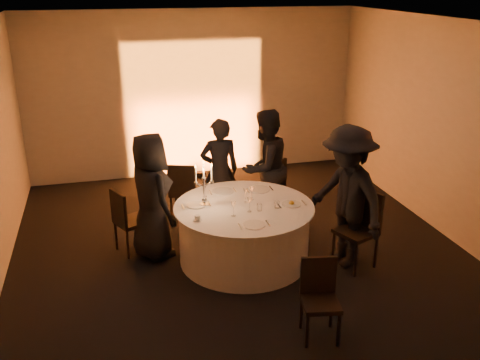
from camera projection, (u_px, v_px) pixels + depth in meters
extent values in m
plane|color=black|center=(244.00, 259.00, 7.09)|extent=(7.00, 7.00, 0.00)
plane|color=silver|center=(245.00, 25.00, 6.02)|extent=(7.00, 7.00, 0.00)
plane|color=#ADA8A0|center=(194.00, 94.00, 9.71)|extent=(7.00, 0.00, 7.00)
plane|color=#ADA8A0|center=(388.00, 315.00, 3.39)|extent=(7.00, 0.00, 7.00)
plane|color=#ADA8A0|center=(457.00, 134.00, 7.27)|extent=(0.00, 7.00, 7.00)
cube|color=black|center=(199.00, 175.00, 9.96)|extent=(0.25, 0.12, 0.10)
cylinder|color=black|center=(244.00, 258.00, 7.08)|extent=(0.60, 0.60, 0.03)
cylinder|color=black|center=(244.00, 234.00, 6.95)|extent=(0.20, 0.20, 0.75)
cylinder|color=white|center=(244.00, 234.00, 6.95)|extent=(1.68, 1.68, 0.75)
cylinder|color=white|center=(244.00, 207.00, 6.82)|extent=(1.80, 1.80, 0.02)
cube|color=black|center=(132.00, 221.00, 7.17)|extent=(0.52, 0.52, 0.05)
cube|color=black|center=(118.00, 208.00, 6.98)|extent=(0.20, 0.38, 0.45)
cylinder|color=black|center=(150.00, 237.00, 7.22)|extent=(0.04, 0.04, 0.42)
cylinder|color=black|center=(138.00, 228.00, 7.47)|extent=(0.04, 0.04, 0.42)
cylinder|color=black|center=(128.00, 244.00, 7.02)|extent=(0.04, 0.04, 0.42)
cylinder|color=black|center=(116.00, 235.00, 7.27)|extent=(0.04, 0.04, 0.42)
cube|color=black|center=(185.00, 192.00, 8.12)|extent=(0.52, 0.52, 0.05)
cube|color=black|center=(181.00, 180.00, 7.86)|extent=(0.40, 0.18, 0.47)
cylinder|color=black|center=(198.00, 201.00, 8.35)|extent=(0.04, 0.04, 0.44)
cylinder|color=black|center=(176.00, 201.00, 8.38)|extent=(0.04, 0.04, 0.44)
cylinder|color=black|center=(194.00, 211.00, 8.02)|extent=(0.04, 0.04, 0.44)
cylinder|color=black|center=(171.00, 210.00, 8.05)|extent=(0.04, 0.04, 0.44)
cube|color=black|center=(267.00, 188.00, 8.26)|extent=(0.56, 0.56, 0.05)
cube|color=black|center=(277.00, 176.00, 8.04)|extent=(0.38, 0.24, 0.47)
cylinder|color=black|center=(267.00, 195.00, 8.57)|extent=(0.04, 0.04, 0.44)
cylinder|color=black|center=(251.00, 201.00, 8.34)|extent=(0.04, 0.04, 0.44)
cylinder|color=black|center=(283.00, 202.00, 8.33)|extent=(0.04, 0.04, 0.44)
cylinder|color=black|center=(268.00, 208.00, 8.11)|extent=(0.04, 0.04, 0.44)
cube|color=black|center=(356.00, 232.00, 6.76)|extent=(0.57, 0.57, 0.05)
cube|color=black|center=(368.00, 209.00, 6.77)|extent=(0.20, 0.42, 0.50)
cylinder|color=black|center=(333.00, 248.00, 6.88)|extent=(0.04, 0.04, 0.47)
cylinder|color=black|center=(355.00, 260.00, 6.60)|extent=(0.04, 0.04, 0.47)
cylinder|color=black|center=(353.00, 240.00, 7.09)|extent=(0.04, 0.04, 0.47)
cylinder|color=black|center=(376.00, 251.00, 6.81)|extent=(0.04, 0.04, 0.47)
cube|color=black|center=(321.00, 303.00, 5.42)|extent=(0.43, 0.43, 0.05)
cube|color=black|center=(318.00, 275.00, 5.49)|extent=(0.37, 0.11, 0.42)
cylinder|color=black|center=(307.00, 331.00, 5.33)|extent=(0.04, 0.04, 0.40)
cylinder|color=black|center=(339.00, 329.00, 5.36)|extent=(0.04, 0.04, 0.40)
cylinder|color=black|center=(301.00, 312.00, 5.63)|extent=(0.04, 0.04, 0.40)
cylinder|color=black|center=(331.00, 311.00, 5.65)|extent=(0.04, 0.04, 0.40)
imported|color=black|center=(151.00, 196.00, 6.92)|extent=(0.80, 0.96, 1.69)
imported|color=black|center=(220.00, 171.00, 7.96)|extent=(0.59, 0.40, 1.60)
imported|color=black|center=(265.00, 167.00, 7.89)|extent=(1.06, 0.99, 1.74)
imported|color=black|center=(347.00, 197.00, 6.70)|extent=(1.01, 1.34, 1.85)
cylinder|color=white|center=(196.00, 205.00, 6.82)|extent=(0.25, 0.25, 0.01)
cube|color=silver|center=(183.00, 207.00, 6.78)|extent=(0.01, 0.17, 0.01)
cube|color=silver|center=(209.00, 204.00, 6.86)|extent=(0.02, 0.17, 0.01)
cylinder|color=white|center=(223.00, 191.00, 7.26)|extent=(0.30, 0.30, 0.01)
cube|color=silver|center=(211.00, 193.00, 7.22)|extent=(0.02, 0.17, 0.01)
cube|color=silver|center=(235.00, 190.00, 7.30)|extent=(0.01, 0.17, 0.01)
cylinder|color=white|center=(259.00, 189.00, 7.32)|extent=(0.29, 0.29, 0.01)
cube|color=silver|center=(247.00, 191.00, 7.28)|extent=(0.02, 0.17, 0.01)
cube|color=silver|center=(271.00, 188.00, 7.36)|extent=(0.01, 0.17, 0.01)
cylinder|color=white|center=(291.00, 204.00, 6.85)|extent=(0.25, 0.25, 0.01)
cube|color=silver|center=(279.00, 206.00, 6.81)|extent=(0.02, 0.17, 0.01)
cube|color=silver|center=(304.00, 203.00, 6.89)|extent=(0.01, 0.17, 0.01)
sphere|color=gold|center=(292.00, 201.00, 6.83)|extent=(0.07, 0.07, 0.07)
cylinder|color=white|center=(254.00, 225.00, 6.28)|extent=(0.27, 0.27, 0.01)
cube|color=silver|center=(240.00, 227.00, 6.24)|extent=(0.02, 0.17, 0.01)
cube|color=silver|center=(268.00, 223.00, 6.32)|extent=(0.02, 0.17, 0.01)
cylinder|color=white|center=(198.00, 220.00, 6.41)|extent=(0.11, 0.11, 0.01)
cylinder|color=white|center=(197.00, 217.00, 6.40)|extent=(0.07, 0.07, 0.06)
cylinder|color=silver|center=(205.00, 204.00, 6.84)|extent=(0.12, 0.12, 0.02)
sphere|color=silver|center=(204.00, 200.00, 6.82)|extent=(0.07, 0.07, 0.07)
cylinder|color=silver|center=(204.00, 191.00, 6.77)|extent=(0.02, 0.02, 0.32)
cylinder|color=silver|center=(204.00, 179.00, 6.71)|extent=(0.05, 0.05, 0.03)
cylinder|color=white|center=(204.00, 171.00, 6.67)|extent=(0.02, 0.02, 0.21)
cone|color=orange|center=(203.00, 162.00, 6.63)|extent=(0.02, 0.02, 0.03)
cylinder|color=silver|center=(200.00, 185.00, 6.73)|extent=(0.11, 0.02, 0.08)
cylinder|color=silver|center=(196.00, 183.00, 6.70)|extent=(0.05, 0.05, 0.03)
cylinder|color=white|center=(196.00, 175.00, 6.67)|extent=(0.02, 0.02, 0.21)
cone|color=orange|center=(195.00, 166.00, 6.62)|extent=(0.02, 0.02, 0.03)
cylinder|color=silver|center=(208.00, 184.00, 6.75)|extent=(0.11, 0.02, 0.08)
cylinder|color=silver|center=(212.00, 181.00, 6.75)|extent=(0.05, 0.05, 0.03)
cylinder|color=white|center=(212.00, 173.00, 6.71)|extent=(0.02, 0.02, 0.21)
cone|color=orange|center=(212.00, 164.00, 6.67)|extent=(0.02, 0.02, 0.03)
cylinder|color=silver|center=(234.00, 216.00, 6.52)|extent=(0.06, 0.06, 0.01)
cylinder|color=silver|center=(234.00, 212.00, 6.50)|extent=(0.01, 0.01, 0.10)
cone|color=silver|center=(234.00, 205.00, 6.47)|extent=(0.07, 0.07, 0.09)
cylinder|color=silver|center=(252.00, 200.00, 6.99)|extent=(0.06, 0.06, 0.01)
cylinder|color=silver|center=(252.00, 196.00, 6.98)|extent=(0.01, 0.01, 0.10)
cone|color=silver|center=(252.00, 190.00, 6.94)|extent=(0.07, 0.07, 0.09)
cylinder|color=silver|center=(250.00, 211.00, 6.64)|extent=(0.06, 0.06, 0.01)
cylinder|color=silver|center=(250.00, 208.00, 6.63)|extent=(0.01, 0.01, 0.10)
cone|color=silver|center=(250.00, 201.00, 6.59)|extent=(0.07, 0.07, 0.09)
cylinder|color=silver|center=(205.00, 196.00, 7.10)|extent=(0.06, 0.06, 0.01)
cylinder|color=silver|center=(205.00, 193.00, 7.08)|extent=(0.01, 0.01, 0.10)
cone|color=silver|center=(205.00, 187.00, 7.05)|extent=(0.07, 0.07, 0.09)
cylinder|color=silver|center=(246.00, 202.00, 6.92)|extent=(0.06, 0.06, 0.01)
cylinder|color=silver|center=(246.00, 198.00, 6.90)|extent=(0.01, 0.01, 0.10)
cone|color=silver|center=(246.00, 192.00, 6.87)|extent=(0.07, 0.07, 0.09)
cylinder|color=silver|center=(259.00, 207.00, 6.66)|extent=(0.07, 0.07, 0.09)
cylinder|color=silver|center=(277.00, 205.00, 6.74)|extent=(0.07, 0.07, 0.09)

